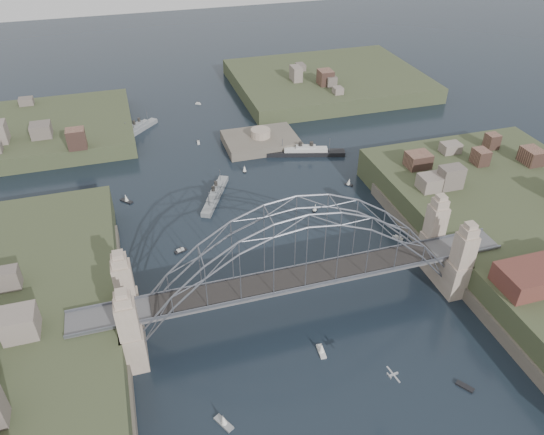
% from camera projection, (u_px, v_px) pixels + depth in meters
% --- Properties ---
extents(ground, '(500.00, 500.00, 0.00)m').
position_uv_depth(ground, '(298.00, 309.00, 101.63)').
color(ground, black).
rests_on(ground, ground).
extents(bridge, '(84.00, 13.80, 24.60)m').
position_uv_depth(bridge, '(300.00, 261.00, 94.58)').
color(bridge, '#515154').
rests_on(bridge, ground).
extents(shore_east, '(50.50, 90.00, 12.00)m').
position_uv_depth(shore_east, '(543.00, 249.00, 114.04)').
color(shore_east, '#343D23').
rests_on(shore_east, ground).
extents(headland_nw, '(60.00, 45.00, 9.00)m').
position_uv_depth(headland_nw, '(35.00, 137.00, 162.95)').
color(headland_nw, '#343D23').
rests_on(headland_nw, ground).
extents(headland_ne, '(70.00, 55.00, 9.50)m').
position_uv_depth(headland_ne, '(327.00, 85.00, 199.37)').
color(headland_ne, '#343D23').
rests_on(headland_ne, ground).
extents(fort_island, '(22.00, 16.00, 9.40)m').
position_uv_depth(fort_island, '(261.00, 146.00, 159.62)').
color(fort_island, '#544D42').
rests_on(fort_island, ground).
extents(naval_cruiser_near, '(10.55, 17.84, 5.61)m').
position_uv_depth(naval_cruiser_near, '(215.00, 195.00, 134.43)').
color(naval_cruiser_near, gray).
rests_on(naval_cruiser_near, ground).
extents(naval_cruiser_far, '(13.82, 14.32, 5.90)m').
position_uv_depth(naval_cruiser_far, '(138.00, 129.00, 166.76)').
color(naval_cruiser_far, gray).
rests_on(naval_cruiser_far, ground).
extents(ocean_liner, '(23.28, 9.37, 5.72)m').
position_uv_depth(ocean_liner, '(306.00, 152.00, 153.89)').
color(ocean_liner, black).
rests_on(ocean_liner, ground).
extents(aeroplane, '(1.85, 3.39, 0.49)m').
position_uv_depth(aeroplane, '(392.00, 375.00, 79.50)').
color(aeroplane, '#ACAEB3').
extents(small_boat_a, '(2.90, 1.73, 1.43)m').
position_uv_depth(small_boat_a, '(180.00, 251.00, 116.27)').
color(small_boat_a, beige).
rests_on(small_boat_a, ground).
extents(small_boat_b, '(1.62, 1.53, 2.38)m').
position_uv_depth(small_boat_b, '(315.00, 208.00, 129.25)').
color(small_boat_b, beige).
rests_on(small_boat_b, ground).
extents(small_boat_c, '(1.30, 3.29, 2.38)m').
position_uv_depth(small_boat_c, '(321.00, 349.00, 92.39)').
color(small_boat_c, beige).
rests_on(small_boat_c, ground).
extents(small_boat_d, '(2.13, 1.99, 2.38)m').
position_uv_depth(small_boat_d, '(349.00, 182.00, 139.50)').
color(small_boat_d, beige).
rests_on(small_boat_d, ground).
extents(small_boat_e, '(3.27, 3.37, 2.38)m').
position_uv_depth(small_boat_e, '(126.00, 199.00, 133.00)').
color(small_boat_e, beige).
rests_on(small_boat_e, ground).
extents(small_boat_f, '(1.22, 1.54, 2.38)m').
position_uv_depth(small_boat_f, '(244.00, 169.00, 145.35)').
color(small_boat_f, beige).
rests_on(small_boat_f, ground).
extents(small_boat_g, '(2.49, 3.02, 0.45)m').
position_uv_depth(small_boat_g, '(465.00, 387.00, 86.57)').
color(small_boat_g, beige).
rests_on(small_boat_g, ground).
extents(small_boat_h, '(0.93, 2.26, 1.43)m').
position_uv_depth(small_boat_h, '(198.00, 142.00, 160.48)').
color(small_boat_h, beige).
rests_on(small_boat_h, ground).
extents(small_boat_i, '(2.27, 2.41, 1.43)m').
position_uv_depth(small_boat_i, '(398.00, 238.00, 120.24)').
color(small_boat_i, beige).
rests_on(small_boat_i, ground).
extents(small_boat_j, '(2.79, 3.68, 2.38)m').
position_uv_depth(small_boat_j, '(224.00, 421.00, 80.66)').
color(small_boat_j, beige).
rests_on(small_boat_j, ground).
extents(small_boat_k, '(2.00, 1.66, 1.43)m').
position_uv_depth(small_boat_k, '(198.00, 104.00, 185.81)').
color(small_boat_k, beige).
rests_on(small_boat_k, ground).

